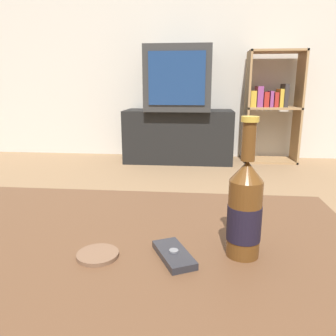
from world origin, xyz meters
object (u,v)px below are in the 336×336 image
Objects in this scene: tv_stand at (179,136)px; beer_bottle at (245,209)px; television at (179,79)px; cell_phone at (174,255)px; bookshelf at (271,105)px.

beer_bottle is (0.31, -2.68, 0.26)m from tv_stand.
television is 2.74m from cell_phone.
tv_stand is at bearing 90.00° from television.
beer_bottle is at bearing -83.40° from tv_stand.
tv_stand is 3.88× the size of beer_bottle.
cell_phone is at bearing -169.00° from beer_bottle.
beer_bottle is 2.16× the size of cell_phone.
tv_stand is 8.37× the size of cell_phone.
tv_stand is at bearing 67.64° from cell_phone.
cell_phone is at bearing -86.29° from television.
television reaches higher than bookshelf.
television is 2.24× the size of beer_bottle.
tv_stand is at bearing 96.60° from beer_bottle.
cell_phone is (-0.73, -2.79, -0.15)m from bookshelf.
bookshelf is (0.91, 0.09, -0.24)m from television.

